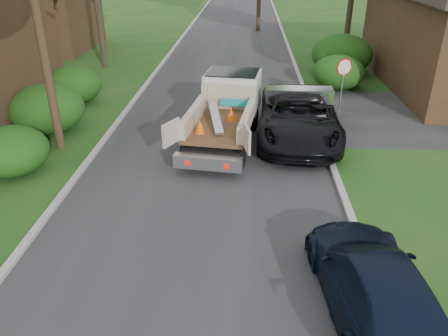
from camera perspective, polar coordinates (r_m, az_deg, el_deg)
The scene contains 14 objects.
ground at distance 11.32m, azimuth -3.70°, elevation -8.40°, with size 120.00×120.00×0.00m, color #174914.
road at distance 20.28m, azimuth -0.49°, elevation 8.17°, with size 8.00×90.00×0.02m, color #28282B.
curb_left at distance 20.91m, azimuth -11.89°, elevation 8.34°, with size 0.20×90.00×0.12m, color #9E9E99.
curb_right at distance 20.43m, azimuth 11.18°, elevation 7.96°, with size 0.20×90.00×0.12m, color #9E9E99.
stop_sign at distance 19.19m, azimuth 15.33°, elevation 11.66°, with size 0.71×0.32×2.48m.
house_left_far at distance 34.64m, azimuth -23.39°, elevation 19.16°, with size 7.56×7.56×6.00m.
hedge_left_a at distance 15.37m, azimuth -26.05°, elevation 2.02°, with size 2.34×2.34×1.53m, color #0D3A0E.
hedge_left_b at distance 18.34m, azimuth -22.13°, elevation 7.16°, with size 2.86×2.86×1.87m, color #0D3A0E.
hedge_left_c at distance 21.54m, azimuth -19.17°, elevation 10.17°, with size 2.60×2.60×1.70m, color #0D3A0E.
hedge_right_a at distance 23.33m, azimuth 14.69°, elevation 11.99°, with size 2.60×2.60×1.70m, color #0D3A0E.
hedge_right_b at distance 26.27m, azimuth 15.13°, elevation 14.14°, with size 3.38×3.38×2.21m, color #0D3A0E.
flatbed_truck at distance 16.64m, azimuth 0.52°, elevation 8.23°, with size 3.12×6.05×2.20m.
black_pickup at distance 16.73m, azimuth 9.76°, elevation 6.79°, with size 2.92×6.34×1.76m, color black.
navy_suv at distance 9.23m, azimuth 19.14°, elevation -14.22°, with size 1.93×4.75×1.38m, color black.
Camera 1 is at (1.23, -9.16, 6.54)m, focal length 35.00 mm.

